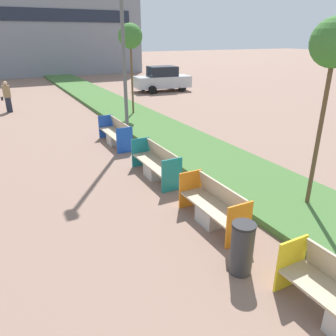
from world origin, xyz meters
TOP-DOWN VIEW (x-y plane):
  - planter_grass_strip at (3.20, 12.00)m, footprint 2.80×120.00m
  - building_backdrop at (4.00, 43.05)m, footprint 17.82×8.96m
  - bench_orange_frame at (0.94, 6.86)m, footprint 0.65×1.92m
  - bench_teal_frame at (0.94, 9.84)m, footprint 0.65×2.20m
  - bench_blue_frame at (0.94, 13.50)m, footprint 0.65×2.27m
  - litter_bin at (0.42, 5.24)m, footprint 0.42×0.42m
  - street_lamp_post at (1.55, 13.83)m, footprint 0.24×0.44m
  - sapling_tree_near at (3.39, 6.34)m, footprint 1.03×1.03m
  - sapling_tree_far at (3.39, 17.78)m, footprint 1.20×1.20m
  - pedestrian_walking at (-2.43, 21.94)m, footprint 0.53×0.24m
  - parked_car_distant at (8.60, 24.69)m, footprint 4.37×2.22m

SIDE VIEW (x-z plane):
  - planter_grass_strip at x=3.20m, z-range 0.00..0.18m
  - bench_orange_frame at x=0.94m, z-range -0.11..0.83m
  - bench_teal_frame at x=0.94m, z-range -0.10..0.84m
  - bench_blue_frame at x=0.94m, z-range -0.10..0.84m
  - litter_bin at x=0.42m, z-range 0.00..1.00m
  - pedestrian_walking at x=-2.43m, z-range 0.01..1.71m
  - parked_car_distant at x=8.60m, z-range -0.02..1.84m
  - sapling_tree_near at x=3.39m, z-range 1.61..5.98m
  - sapling_tree_far at x=3.39m, z-range 1.65..6.23m
  - street_lamp_post at x=1.55m, z-range 0.39..8.76m
  - building_backdrop at x=4.00m, z-range 0.00..10.78m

